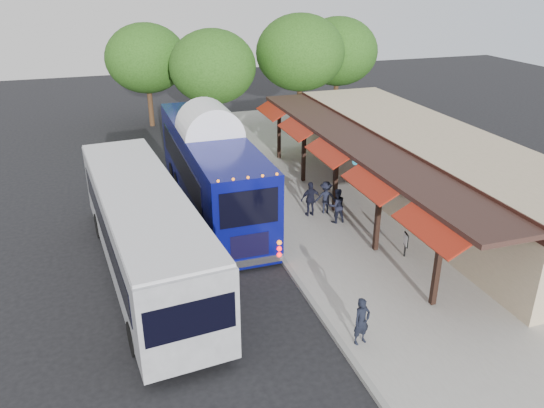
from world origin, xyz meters
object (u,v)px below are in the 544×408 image
object	(u,v)px
coach_bus	(211,165)
ped_b	(337,206)
ped_d	(326,197)
sign_board	(406,241)
ped_a	(362,321)
city_bus	(144,228)
ped_c	(311,199)

from	to	relation	value
coach_bus	ped_b	size ratio (longest dim) A/B	8.00
ped_d	sign_board	distance (m)	4.95
ped_a	ped_d	world-z (taller)	ped_d
sign_board	ped_d	bearing A→B (deg)	118.28
ped_b	ped_d	size ratio (longest dim) A/B	1.03
ped_d	sign_board	xyz separation A→B (m)	(1.32, -4.77, -0.09)
city_bus	ped_c	xyz separation A→B (m)	(7.61, 2.61, -0.92)
ped_c	ped_b	bearing A→B (deg)	127.18
sign_board	ped_a	bearing A→B (deg)	-121.02
city_bus	ped_d	bearing A→B (deg)	12.18
ped_b	ped_c	world-z (taller)	ped_c
coach_bus	ped_c	distance (m)	4.89
ped_c	ped_d	size ratio (longest dim) A/B	1.06
city_bus	ped_a	world-z (taller)	city_bus
ped_d	ped_c	bearing A→B (deg)	20.97
ped_c	sign_board	xyz separation A→B (m)	(2.10, -4.72, -0.13)
city_bus	ped_a	distance (m)	8.55
ped_b	ped_d	xyz separation A→B (m)	(-0.06, 1.07, -0.02)
ped_b	sign_board	distance (m)	3.92
city_bus	ped_b	bearing A→B (deg)	5.27
city_bus	ped_a	bearing A→B (deg)	-53.75
ped_c	ped_d	world-z (taller)	ped_c
ped_d	sign_board	bearing A→B (deg)	122.49
ped_b	ped_d	world-z (taller)	ped_b
ped_a	ped_c	bearing A→B (deg)	66.17
city_bus	ped_a	size ratio (longest dim) A/B	8.39
coach_bus	ped_b	bearing A→B (deg)	-36.55
city_bus	ped_d	world-z (taller)	city_bus
ped_a	ped_b	bearing A→B (deg)	59.12
coach_bus	ped_d	size ratio (longest dim) A/B	8.26
ped_c	ped_a	bearing A→B (deg)	75.24
ped_a	ped_b	distance (m)	8.42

